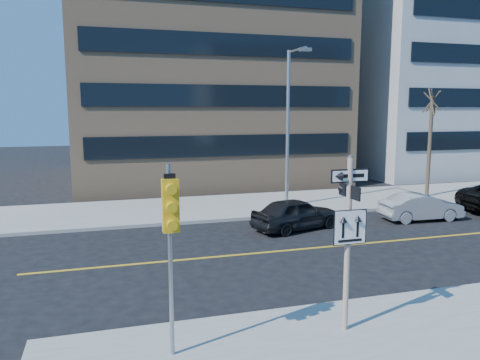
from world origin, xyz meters
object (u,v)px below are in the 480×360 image
object	(u,v)px
traffic_signal	(171,221)
streetlight_a	(290,118)
street_tree_west	(432,104)
parked_car_a	(296,214)
sign_pole	(348,234)
parked_car_b	(421,207)

from	to	relation	value
traffic_signal	streetlight_a	world-z (taller)	streetlight_a
street_tree_west	parked_car_a	bearing A→B (deg)	-156.35
sign_pole	traffic_signal	xyz separation A→B (m)	(-4.00, -0.15, 0.59)
streetlight_a	street_tree_west	size ratio (longest dim) A/B	1.26
parked_car_a	street_tree_west	xyz separation A→B (m)	(10.25, 4.49, 4.83)
sign_pole	parked_car_b	size ratio (longest dim) A/B	1.05
sign_pole	parked_car_a	distance (m)	9.87
sign_pole	traffic_signal	distance (m)	4.05
street_tree_west	parked_car_b	bearing A→B (deg)	-130.46
sign_pole	street_tree_west	bearing A→B (deg)	46.74
traffic_signal	street_tree_west	distance (m)	22.14
sign_pole	street_tree_west	distance (m)	19.22
parked_car_a	parked_car_b	xyz separation A→B (m)	(6.34, -0.09, -0.06)
parked_car_b	traffic_signal	bearing A→B (deg)	128.79
traffic_signal	parked_car_b	world-z (taller)	traffic_signal
streetlight_a	parked_car_a	bearing A→B (deg)	-107.60
sign_pole	streetlight_a	world-z (taller)	streetlight_a
parked_car_a	sign_pole	bearing A→B (deg)	147.77
traffic_signal	parked_car_a	xyz separation A→B (m)	(6.75, 9.47, -2.33)
sign_pole	street_tree_west	xyz separation A→B (m)	(13.00, 13.81, 3.09)
streetlight_a	parked_car_b	bearing A→B (deg)	-38.45
parked_car_b	streetlight_a	world-z (taller)	streetlight_a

